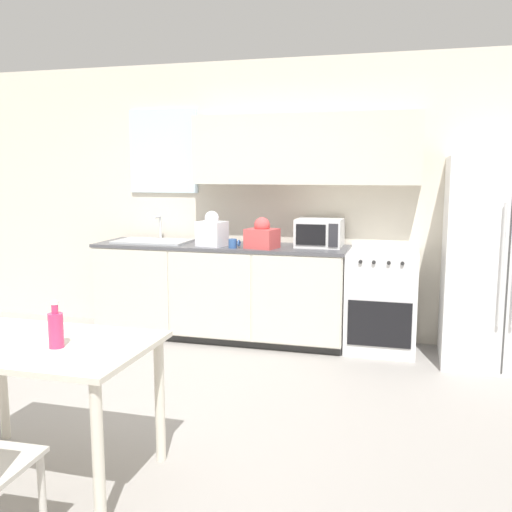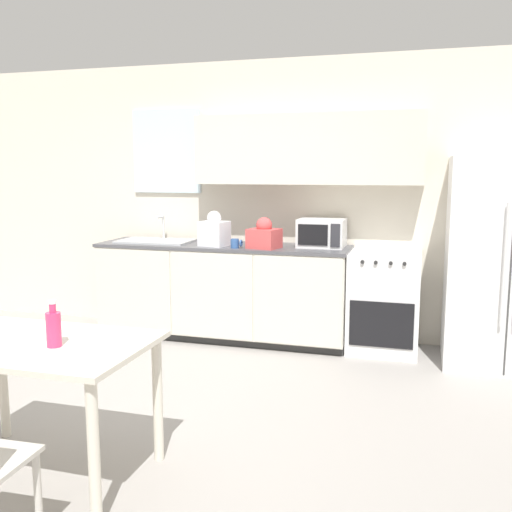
{
  "view_description": "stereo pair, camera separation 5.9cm",
  "coord_description": "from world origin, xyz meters",
  "px_view_note": "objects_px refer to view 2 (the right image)",
  "views": [
    {
      "loc": [
        1.55,
        -3.2,
        1.64
      ],
      "look_at": [
        0.52,
        0.57,
        1.05
      ],
      "focal_mm": 40.0,
      "sensor_mm": 36.0,
      "label": 1
    },
    {
      "loc": [
        1.61,
        -3.19,
        1.64
      ],
      "look_at": [
        0.52,
        0.57,
        1.05
      ],
      "focal_mm": 40.0,
      "sensor_mm": 36.0,
      "label": 2
    }
  ],
  "objects_px": {
    "refrigerator": "(504,262)",
    "dining_table": "(39,362)",
    "coffee_mug": "(236,243)",
    "drink_bottle": "(54,328)",
    "oven_range": "(384,302)",
    "microwave": "(322,233)"
  },
  "relations": [
    {
      "from": "refrigerator",
      "to": "dining_table",
      "type": "bearing_deg",
      "value": -134.45
    },
    {
      "from": "refrigerator",
      "to": "coffee_mug",
      "type": "height_order",
      "value": "refrigerator"
    },
    {
      "from": "coffee_mug",
      "to": "drink_bottle",
      "type": "height_order",
      "value": "coffee_mug"
    },
    {
      "from": "oven_range",
      "to": "drink_bottle",
      "type": "bearing_deg",
      "value": -118.05
    },
    {
      "from": "oven_range",
      "to": "microwave",
      "type": "relative_size",
      "value": 2.14
    },
    {
      "from": "coffee_mug",
      "to": "drink_bottle",
      "type": "xyz_separation_m",
      "value": [
        -0.14,
        -2.53,
        -0.13
      ]
    },
    {
      "from": "coffee_mug",
      "to": "drink_bottle",
      "type": "relative_size",
      "value": 0.45
    },
    {
      "from": "drink_bottle",
      "to": "microwave",
      "type": "bearing_deg",
      "value": 72.7
    },
    {
      "from": "coffee_mug",
      "to": "drink_bottle",
      "type": "bearing_deg",
      "value": -93.16
    },
    {
      "from": "dining_table",
      "to": "coffee_mug",
      "type": "bearing_deg",
      "value": 83.65
    },
    {
      "from": "oven_range",
      "to": "dining_table",
      "type": "height_order",
      "value": "oven_range"
    },
    {
      "from": "oven_range",
      "to": "microwave",
      "type": "distance_m",
      "value": 0.85
    },
    {
      "from": "dining_table",
      "to": "refrigerator",
      "type": "bearing_deg",
      "value": 45.55
    },
    {
      "from": "oven_range",
      "to": "refrigerator",
      "type": "height_order",
      "value": "refrigerator"
    },
    {
      "from": "oven_range",
      "to": "dining_table",
      "type": "relative_size",
      "value": 0.78
    },
    {
      "from": "oven_range",
      "to": "coffee_mug",
      "type": "relative_size",
      "value": 8.44
    },
    {
      "from": "oven_range",
      "to": "dining_table",
      "type": "distance_m",
      "value": 3.18
    },
    {
      "from": "dining_table",
      "to": "drink_bottle",
      "type": "height_order",
      "value": "drink_bottle"
    },
    {
      "from": "refrigerator",
      "to": "dining_table",
      "type": "distance_m",
      "value": 3.71
    },
    {
      "from": "oven_range",
      "to": "drink_bottle",
      "type": "xyz_separation_m",
      "value": [
        -1.48,
        -2.78,
        0.39
      ]
    },
    {
      "from": "dining_table",
      "to": "microwave",
      "type": "bearing_deg",
      "value": 69.93
    },
    {
      "from": "oven_range",
      "to": "coffee_mug",
      "type": "height_order",
      "value": "coffee_mug"
    }
  ]
}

